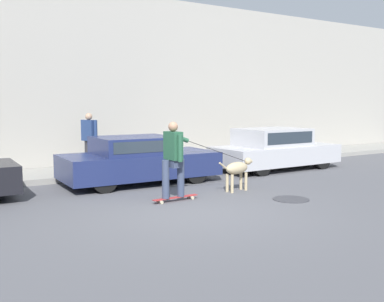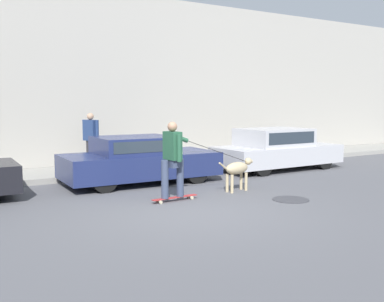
# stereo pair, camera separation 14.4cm
# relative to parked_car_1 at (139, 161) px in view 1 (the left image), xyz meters

# --- Properties ---
(ground_plane) EXTENTS (36.00, 36.00, 0.00)m
(ground_plane) POSITION_rel_parked_car_1_xyz_m (-0.38, -3.33, -0.59)
(ground_plane) COLOR #545459
(back_wall) EXTENTS (32.00, 0.30, 5.54)m
(back_wall) POSITION_rel_parked_car_1_xyz_m (-0.38, 3.24, 2.18)
(back_wall) COLOR #ADA89E
(back_wall) RESTS_ON ground_plane
(sidewalk_curb) EXTENTS (30.00, 2.02, 0.15)m
(sidewalk_curb) POSITION_rel_parked_car_1_xyz_m (-0.38, 2.05, -0.52)
(sidewalk_curb) COLOR gray
(sidewalk_curb) RESTS_ON ground_plane
(parked_car_1) EXTENTS (4.02, 1.85, 1.22)m
(parked_car_1) POSITION_rel_parked_car_1_xyz_m (0.00, 0.00, 0.00)
(parked_car_1) COLOR black
(parked_car_1) RESTS_ON ground_plane
(parked_car_2) EXTENTS (4.11, 1.83, 1.28)m
(parked_car_2) POSITION_rel_parked_car_1_xyz_m (4.67, -0.00, 0.03)
(parked_car_2) COLOR black
(parked_car_2) RESTS_ON ground_plane
(dog) EXTENTS (1.10, 0.40, 0.77)m
(dog) POSITION_rel_parked_car_1_xyz_m (1.53, -2.18, -0.07)
(dog) COLOR tan
(dog) RESTS_ON ground_plane
(skateboarder) EXTENTS (2.69, 0.63, 1.68)m
(skateboarder) POSITION_rel_parked_car_1_xyz_m (-0.29, -2.36, 0.36)
(skateboarder) COLOR beige
(skateboarder) RESTS_ON ground_plane
(pedestrian_with_bag) EXTENTS (0.40, 0.71, 1.63)m
(pedestrian_with_bag) POSITION_rel_parked_car_1_xyz_m (-0.55, 2.14, 0.46)
(pedestrian_with_bag) COLOR #28282D
(pedestrian_with_bag) RESTS_ON sidewalk_curb
(manhole_cover) EXTENTS (0.78, 0.78, 0.01)m
(manhole_cover) POSITION_rel_parked_car_1_xyz_m (1.93, -3.54, -0.59)
(manhole_cover) COLOR #38383D
(manhole_cover) RESTS_ON ground_plane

